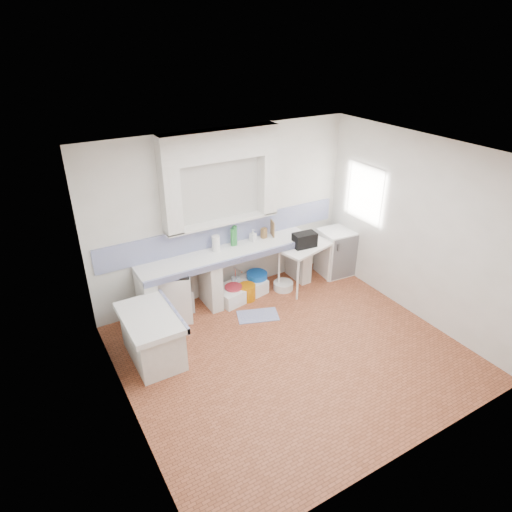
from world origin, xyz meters
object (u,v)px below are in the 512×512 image
side_table (305,266)px  stove (173,295)px  fridge (335,252)px  sink (241,291)px

side_table → stove: bearing=159.7°
side_table → fridge: fridge is taller
stove → sink: stove is taller
sink → fridge: bearing=-15.3°
fridge → stove: bearing=-178.3°
stove → fridge: fridge is taller
side_table → fridge: 0.77m
stove → side_table: size_ratio=0.84×
sink → fridge: (1.91, -0.15, 0.32)m
side_table → fridge: (0.76, 0.10, 0.03)m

